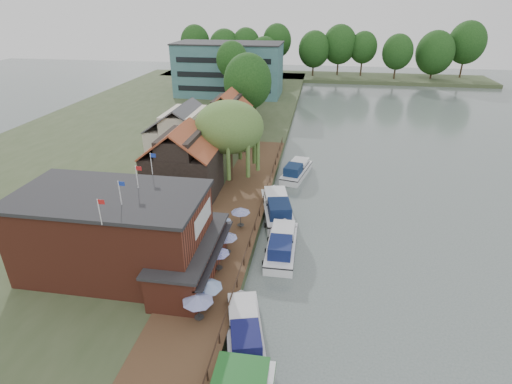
# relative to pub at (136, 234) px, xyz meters

# --- Properties ---
(ground) EXTENTS (260.00, 260.00, 0.00)m
(ground) POSITION_rel_pub_xyz_m (14.00, 1.00, -4.65)
(ground) COLOR #4C5854
(ground) RESTS_ON ground
(land_bank) EXTENTS (50.00, 140.00, 1.00)m
(land_bank) POSITION_rel_pub_xyz_m (-16.00, 36.00, -4.15)
(land_bank) COLOR #384728
(land_bank) RESTS_ON ground
(quay_deck) EXTENTS (6.00, 50.00, 0.10)m
(quay_deck) POSITION_rel_pub_xyz_m (6.00, 11.00, -3.60)
(quay_deck) COLOR #47301E
(quay_deck) RESTS_ON land_bank
(quay_rail) EXTENTS (0.20, 49.00, 1.00)m
(quay_rail) POSITION_rel_pub_xyz_m (8.70, 11.50, -3.15)
(quay_rail) COLOR black
(quay_rail) RESTS_ON land_bank
(pub) EXTENTS (20.00, 11.00, 7.30)m
(pub) POSITION_rel_pub_xyz_m (0.00, 0.00, 0.00)
(pub) COLOR maroon
(pub) RESTS_ON land_bank
(hotel_block) EXTENTS (25.40, 12.40, 12.30)m
(hotel_block) POSITION_rel_pub_xyz_m (-8.00, 71.00, 2.50)
(hotel_block) COLOR #38666B
(hotel_block) RESTS_ON land_bank
(cottage_a) EXTENTS (8.60, 7.60, 8.50)m
(cottage_a) POSITION_rel_pub_xyz_m (-1.00, 15.00, 0.60)
(cottage_a) COLOR black
(cottage_a) RESTS_ON land_bank
(cottage_b) EXTENTS (9.60, 8.60, 8.50)m
(cottage_b) POSITION_rel_pub_xyz_m (-4.00, 25.00, 0.60)
(cottage_b) COLOR beige
(cottage_b) RESTS_ON land_bank
(cottage_c) EXTENTS (7.60, 7.60, 8.50)m
(cottage_c) POSITION_rel_pub_xyz_m (0.00, 34.00, 0.60)
(cottage_c) COLOR black
(cottage_c) RESTS_ON land_bank
(willow) EXTENTS (8.60, 8.60, 10.43)m
(willow) POSITION_rel_pub_xyz_m (3.50, 20.00, 1.56)
(willow) COLOR #476B2D
(willow) RESTS_ON land_bank
(umbrella_0) EXTENTS (2.28, 2.28, 2.38)m
(umbrella_0) POSITION_rel_pub_xyz_m (6.75, -5.18, -2.36)
(umbrella_0) COLOR navy
(umbrella_0) RESTS_ON quay_deck
(umbrella_1) EXTENTS (2.23, 2.23, 2.38)m
(umbrella_1) POSITION_rel_pub_xyz_m (7.05, -3.60, -2.36)
(umbrella_1) COLOR #1B4794
(umbrella_1) RESTS_ON quay_deck
(umbrella_2) EXTENTS (2.00, 2.00, 2.38)m
(umbrella_2) POSITION_rel_pub_xyz_m (6.71, 0.83, -2.36)
(umbrella_2) COLOR #1C1F9B
(umbrella_2) RESTS_ON quay_deck
(umbrella_3) EXTENTS (1.98, 1.98, 2.38)m
(umbrella_3) POSITION_rel_pub_xyz_m (6.88, 3.34, -2.36)
(umbrella_3) COLOR navy
(umbrella_3) RESTS_ON quay_deck
(umbrella_4) EXTENTS (2.01, 2.01, 2.38)m
(umbrella_4) POSITION_rel_pub_xyz_m (5.73, 6.10, -2.36)
(umbrella_4) COLOR navy
(umbrella_4) RESTS_ON quay_deck
(umbrella_5) EXTENTS (1.98, 1.98, 2.38)m
(umbrella_5) POSITION_rel_pub_xyz_m (7.18, 8.23, -2.36)
(umbrella_5) COLOR navy
(umbrella_5) RESTS_ON quay_deck
(cruiser_0) EXTENTS (5.22, 9.57, 2.18)m
(cruiser_0) POSITION_rel_pub_xyz_m (10.07, -5.20, -3.56)
(cruiser_0) COLOR silver
(cruiser_0) RESTS_ON ground
(cruiser_1) EXTENTS (3.20, 9.55, 2.29)m
(cruiser_1) POSITION_rel_pub_xyz_m (11.62, 6.24, -3.51)
(cruiser_1) COLOR white
(cruiser_1) RESTS_ON ground
(cruiser_2) EXTENTS (5.60, 10.95, 2.56)m
(cruiser_2) POSITION_rel_pub_xyz_m (10.36, 13.50, -3.37)
(cruiser_2) COLOR silver
(cruiser_2) RESTS_ON ground
(cruiser_3) EXTENTS (4.83, 9.61, 2.20)m
(cruiser_3) POSITION_rel_pub_xyz_m (11.75, 25.17, -3.55)
(cruiser_3) COLOR white
(cruiser_3) RESTS_ON ground
(swan) EXTENTS (0.44, 0.44, 0.44)m
(swan) POSITION_rel_pub_xyz_m (9.73, -8.26, -4.43)
(swan) COLOR white
(swan) RESTS_ON ground
(bank_tree_0) EXTENTS (8.39, 8.39, 13.26)m
(bank_tree_0) POSITION_rel_pub_xyz_m (1.63, 43.28, 2.98)
(bank_tree_0) COLOR #143811
(bank_tree_0) RESTS_ON land_bank
(bank_tree_1) EXTENTS (6.12, 6.12, 11.06)m
(bank_tree_1) POSITION_rel_pub_xyz_m (1.60, 51.49, 1.88)
(bank_tree_1) COLOR #143811
(bank_tree_1) RESTS_ON land_bank
(bank_tree_2) EXTENTS (6.68, 6.68, 13.67)m
(bank_tree_2) POSITION_rel_pub_xyz_m (-4.76, 60.02, 3.19)
(bank_tree_2) COLOR #143811
(bank_tree_2) RESTS_ON land_bank
(bank_tree_3) EXTENTS (7.82, 7.82, 11.57)m
(bank_tree_3) POSITION_rel_pub_xyz_m (-2.08, 80.22, 2.13)
(bank_tree_3) COLOR #143811
(bank_tree_3) RESTS_ON land_bank
(bank_tree_4) EXTENTS (6.02, 6.02, 10.77)m
(bank_tree_4) POSITION_rel_pub_xyz_m (-1.36, 85.37, 1.74)
(bank_tree_4) COLOR #143811
(bank_tree_4) RESTS_ON land_bank
(bank_tree_5) EXTENTS (8.72, 8.72, 11.73)m
(bank_tree_5) POSITION_rel_pub_xyz_m (-3.12, 96.98, 2.21)
(bank_tree_5) COLOR #143811
(bank_tree_5) RESTS_ON land_bank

